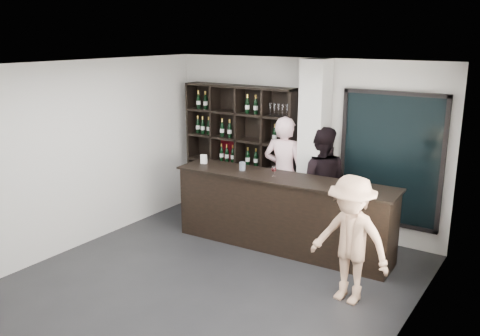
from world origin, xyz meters
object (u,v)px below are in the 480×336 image
Objects in this scene: tasting_counter at (282,213)px; taster_black at (320,183)px; taster_pink at (284,174)px; wine_shelf at (240,152)px; customer at (350,240)px.

taster_black reaches higher than tasting_counter.
taster_pink is 1.06× the size of taster_black.
wine_shelf reaches higher than taster_black.
taster_black is (0.67, 0.00, -0.05)m from taster_pink.
tasting_counter is 1.79m from customer.
customer is (2.88, -1.89, -0.38)m from wine_shelf.
taster_pink is 1.20× the size of customer.
tasting_counter is 1.90× the size of taster_black.
taster_black is (0.28, 0.75, 0.35)m from tasting_counter.
wine_shelf is at bearing -29.14° from taster_black.
tasting_counter is 0.87m from taster_black.
tasting_counter is at bearing -33.45° from wine_shelf.
taster_pink is at bearing -9.37° from wine_shelf.
tasting_counter is 1.80× the size of taster_pink.
customer is at bearing 101.60° from taster_black.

